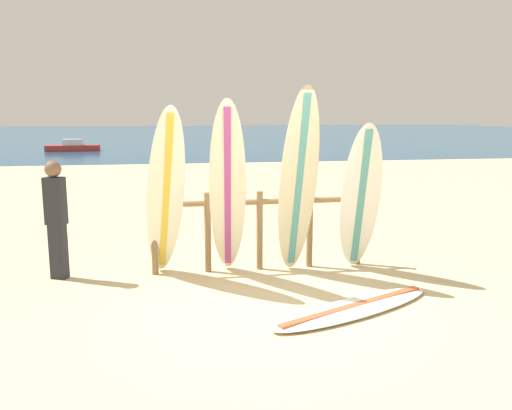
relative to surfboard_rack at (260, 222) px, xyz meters
The scene contains 10 objects.
ground_plane 1.69m from the surfboard_rack, 97.60° to the right, with size 120.00×120.00×0.00m, color #D3BC8C.
ocean_water 56.48m from the surfboard_rack, 90.21° to the left, with size 120.00×80.00×0.01m, color navy.
surfboard_rack is the anchor object (origin of this frame).
surfboard_leaning_far_left 1.41m from the surfboard_rack, 168.84° to the right, with size 0.69×1.07×2.33m.
surfboard_leaning_left 0.83m from the surfboard_rack, 140.71° to the right, with size 0.60×1.21×2.41m.
surfboard_leaning_center_left 0.84m from the surfboard_rack, 39.64° to the right, with size 0.56×0.79×2.58m.
surfboard_leaning_center 1.45m from the surfboard_rack, 15.08° to the right, with size 0.63×0.75×2.10m.
surfboard_lying_on_sand 2.04m from the surfboard_rack, 65.99° to the right, with size 2.33×1.44×0.08m.
beachgoer_standing 2.76m from the surfboard_rack, behind, with size 0.30×0.24×1.60m.
small_boat_offshore 26.71m from the surfboard_rack, 104.98° to the left, with size 3.15×1.21×0.71m.
Camera 1 is at (-1.07, -5.50, 2.20)m, focal length 36.06 mm.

